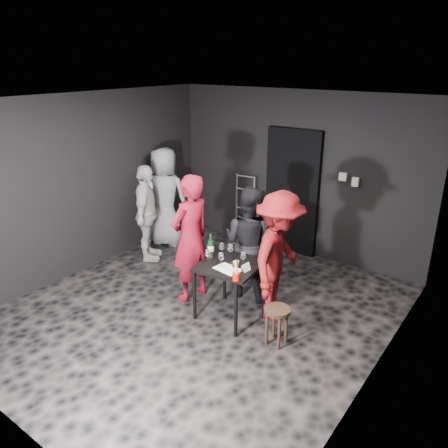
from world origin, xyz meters
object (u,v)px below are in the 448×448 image
Objects in this scene: stool at (277,317)px; bystander_cream at (147,211)px; hand_truck at (243,230)px; woman_black at (249,240)px; wine_bottle at (211,248)px; bystander_grey at (165,190)px; man_maroon at (279,249)px; breadstick_cup at (236,271)px; server_red at (190,228)px; tasting_table at (230,271)px.

bystander_cream reaches higher than stool.
woman_black is (1.12, -1.53, 0.61)m from hand_truck.
wine_bottle is (-1.09, 0.16, 0.51)m from stool.
hand_truck is at bearing -154.27° from bystander_grey.
breadstick_cup is (-0.17, -0.67, -0.07)m from man_maroon.
stool is 1.22m from wine_bottle.
woman_black reaches higher than stool.
woman_black is 6.26× the size of breadstick_cup.
server_red is at bearing 128.88° from bystander_grey.
woman_black is at bearing -59.74° from hand_truck.
tasting_table is at bearing -65.93° from hand_truck.
bystander_grey is at bearing -145.51° from hand_truck.
server_red reaches higher than bystander_cream.
tasting_table is 0.40× the size of man_maroon.
hand_truck is at bearing -56.25° from woman_black.
server_red is at bearing 159.07° from breadstick_cup.
man_maroon is (1.20, 0.27, -0.09)m from server_red.
man_maroon is at bearing 75.56° from breadstick_cup.
server_red is 0.45m from wine_bottle.
bystander_cream is 2.57m from breadstick_cup.
woman_black reaches higher than wine_bottle.
breadstick_cup is at bearing -63.65° from hand_truck.
wine_bottle is (2.00, -1.25, -0.13)m from bystander_grey.
woman_black is 0.67m from man_maroon.
bystander_grey reaches higher than wine_bottle.
hand_truck is 1.99m from woman_black.
wine_bottle is 1.22× the size of breadstick_cup.
hand_truck is 2.44m from wine_bottle.
woman_black is (0.59, 0.54, -0.21)m from server_red.
man_maroon is at bearing 120.12° from stool.
man_maroon reaches higher than woman_black.
woman_black is at bearing 101.55° from tasting_table.
hand_truck is at bearing -158.66° from server_red.
stool is 1.77× the size of breadstick_cup.
woman_black is 1.97m from bystander_cream.
bystander_grey reaches higher than stool.
man_maroon is at bearing 109.77° from server_red.
breadstick_cup reaches higher than stool.
man_maroon is (-0.30, 0.52, 0.58)m from stool.
man_maroon is 0.87m from wine_bottle.
bystander_cream is at bearing 163.88° from tasting_table.
bystander_grey is (-2.18, 0.63, 0.18)m from woman_black.
hand_truck is 0.59× the size of server_red.
server_red is 1.11m from breadstick_cup.
woman_black reaches higher than hand_truck.
bystander_grey reaches higher than bystander_cream.
hand_truck is 3.81× the size of wine_bottle.
hand_truck is 2.60m from man_maroon.
breadstick_cup is (2.62, -1.56, -0.14)m from bystander_grey.
bystander_grey is at bearing 155.48° from stool.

